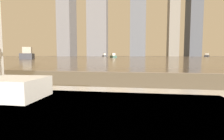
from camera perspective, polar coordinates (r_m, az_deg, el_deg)
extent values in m
cube|color=white|center=(0.79, -29.42, -6.55)|extent=(0.23, 0.19, 0.04)
cube|color=white|center=(0.78, -29.54, -3.68)|extent=(0.23, 0.19, 0.04)
cube|color=gray|center=(61.85, 8.25, 4.16)|extent=(180.00, 110.00, 0.01)
cube|color=#335647|center=(49.18, 0.43, 4.40)|extent=(2.37, 3.58, 0.59)
cube|color=silver|center=(49.18, 0.43, 5.14)|extent=(1.27, 1.50, 0.68)
cube|color=#2D2D33|center=(86.14, -2.48, 4.62)|extent=(2.79, 4.40, 0.73)
cube|color=silver|center=(86.14, -2.48, 5.14)|extent=(1.52, 1.83, 0.83)
cube|color=#2D2D33|center=(35.35, -25.86, 4.08)|extent=(4.39, 5.92, 0.99)
cube|color=#B2A893|center=(35.36, -25.92, 5.80)|extent=(2.25, 2.54, 1.13)
cube|color=#2D2D33|center=(87.18, 28.58, 4.05)|extent=(3.33, 4.41, 0.74)
cube|color=silver|center=(87.18, 28.60, 4.57)|extent=(1.70, 1.90, 0.85)
cube|color=slate|center=(132.97, -14.67, 20.50)|extent=(9.28, 13.87, 73.88)
cube|color=slate|center=(120.25, 8.49, 16.24)|extent=(9.90, 9.77, 49.17)
cube|color=gray|center=(123.36, 19.50, 18.33)|extent=(6.32, 9.44, 60.10)
cube|color=#4C515B|center=(126.57, 25.23, 18.80)|extent=(7.08, 13.55, 64.39)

